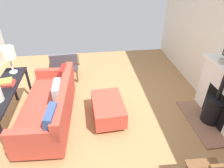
# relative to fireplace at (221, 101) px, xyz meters

# --- Properties ---
(ground_plane) EXTENTS (4.89, 6.01, 0.01)m
(ground_plane) POSITION_rel_fireplace_xyz_m (2.24, -0.36, -0.47)
(ground_plane) COLOR #A87A4C
(fireplace) EXTENTS (0.62, 1.35, 1.06)m
(fireplace) POSITION_rel_fireplace_xyz_m (0.00, 0.00, 0.00)
(fireplace) COLOR #93664C
(fireplace) RESTS_ON ground
(mantel_bowl_near) EXTENTS (0.16, 0.16, 0.06)m
(mantel_bowl_near) POSITION_rel_fireplace_xyz_m (-0.02, -0.29, 0.62)
(mantel_bowl_near) COLOR #9E9384
(mantel_bowl_near) RESTS_ON fireplace
(sofa) EXTENTS (0.89, 1.85, 0.83)m
(sofa) POSITION_rel_fireplace_xyz_m (2.94, -0.37, -0.12)
(sofa) COLOR #B2B2B7
(sofa) RESTS_ON ground
(ottoman) EXTENTS (0.58, 0.85, 0.40)m
(ottoman) POSITION_rel_fireplace_xyz_m (1.94, -0.31, -0.22)
(ottoman) COLOR #B2B2B7
(ottoman) RESTS_ON ground
(armchair_accent) EXTENTS (0.72, 0.64, 0.79)m
(armchair_accent) POSITION_rel_fireplace_xyz_m (2.79, -1.80, -0.00)
(armchair_accent) COLOR brown
(armchair_accent) RESTS_ON ground
(console_table) EXTENTS (0.38, 1.56, 0.75)m
(console_table) POSITION_rel_fireplace_xyz_m (3.62, -0.38, 0.19)
(console_table) COLOR black
(console_table) RESTS_ON ground
(table_lamp_near_end) EXTENTS (0.25, 0.25, 0.49)m
(table_lamp_near_end) POSITION_rel_fireplace_xyz_m (3.62, -0.97, 0.66)
(table_lamp_near_end) COLOR white
(table_lamp_near_end) RESTS_ON console_table
(book_stack) EXTENTS (0.29, 0.24, 0.08)m
(book_stack) POSITION_rel_fireplace_xyz_m (3.62, -0.54, 0.33)
(book_stack) COLOR #B23833
(book_stack) RESTS_ON console_table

